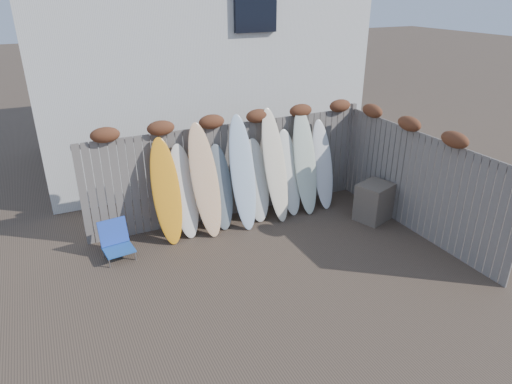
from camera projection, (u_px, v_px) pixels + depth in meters
name	position (u px, v px, depth m)	size (l,w,h in m)	color
ground	(286.00, 270.00, 7.90)	(80.00, 80.00, 0.00)	#493A2D
back_fence	(234.00, 162.00, 9.41)	(6.05, 0.28, 2.24)	slate
right_fence	(417.00, 176.00, 8.82)	(0.28, 4.40, 2.24)	slate
house	(187.00, 39.00, 12.12)	(8.50, 5.50, 6.33)	silver
beach_chair	(116.00, 241.00, 8.20)	(0.56, 0.59, 0.68)	#2258AE
wooden_crate	(374.00, 202.00, 9.49)	(0.68, 0.57, 0.79)	brown
lattice_panel	(391.00, 171.00, 9.64)	(0.05, 1.25, 1.87)	#413127
surfboard_0	(166.00, 192.00, 8.53)	(0.53, 0.07, 2.05)	orange
surfboard_1	(184.00, 192.00, 8.76)	(0.51, 0.07, 1.85)	white
surfboard_2	(205.00, 181.00, 8.76)	(0.55, 0.07, 2.25)	#FFC37D
surfboard_3	(220.00, 187.00, 9.07)	(0.49, 0.07, 1.74)	slate
surfboard_4	(243.00, 173.00, 9.04)	(0.49, 0.07, 2.32)	silver
surfboard_5	(256.00, 181.00, 9.38)	(0.54, 0.07, 1.74)	white
surfboard_6	(275.00, 166.00, 9.34)	(0.49, 0.07, 2.37)	#FCEBC9
surfboard_7	(289.00, 173.00, 9.64)	(0.49, 0.07, 1.85)	white
surfboard_8	(305.00, 162.00, 9.67)	(0.49, 0.07, 2.27)	silver
surfboard_9	(323.00, 165.00, 9.93)	(0.46, 0.07, 1.97)	white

